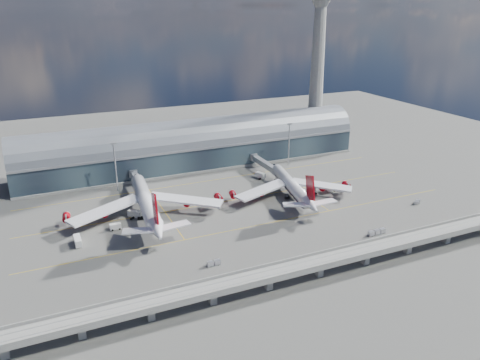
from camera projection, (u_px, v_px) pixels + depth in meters
name	position (u px, v px, depth m)	size (l,w,h in m)	color
ground	(252.00, 216.00, 211.56)	(500.00, 500.00, 0.00)	#474744
taxi_lines	(233.00, 198.00, 230.46)	(200.00, 80.12, 0.01)	gold
terminal	(195.00, 147.00, 274.28)	(200.00, 30.00, 28.00)	#1E2832
control_tower	(317.00, 68.00, 296.91)	(19.00, 19.00, 103.00)	gray
guideway	(320.00, 262.00, 162.67)	(220.00, 8.50, 7.20)	gray
floodlight_mast_left	(115.00, 166.00, 234.72)	(3.00, 0.70, 25.70)	gray
floodlight_mast_right	(289.00, 143.00, 272.91)	(3.00, 0.70, 25.70)	gray
airliner_left	(146.00, 203.00, 208.04)	(71.61, 75.28, 22.92)	white
airliner_right	(292.00, 187.00, 230.39)	(62.04, 64.93, 20.72)	white
jet_bridge_left	(138.00, 180.00, 239.95)	(4.40, 28.00, 7.25)	gray
jet_bridge_right	(263.00, 163.00, 265.51)	(4.40, 32.00, 7.25)	gray
service_truck_0	(78.00, 241.00, 185.43)	(2.76, 7.59, 3.14)	silver
service_truck_1	(115.00, 227.00, 197.90)	(4.67, 2.36, 2.70)	silver
service_truck_2	(309.00, 191.00, 235.35)	(8.57, 5.58, 3.02)	silver
service_truck_3	(329.00, 188.00, 239.65)	(4.21, 6.79, 3.07)	silver
service_truck_4	(260.00, 176.00, 256.51)	(4.57, 6.18, 3.26)	silver
service_truck_5	(135.00, 214.00, 209.32)	(6.27, 6.57, 3.18)	silver
cargo_train_0	(214.00, 263.00, 170.68)	(5.34, 1.75, 1.81)	gray
cargo_train_1	(377.00, 232.00, 193.81)	(8.68, 2.00, 1.93)	gray
cargo_train_2	(417.00, 202.00, 224.00)	(4.64, 3.57, 1.54)	gray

